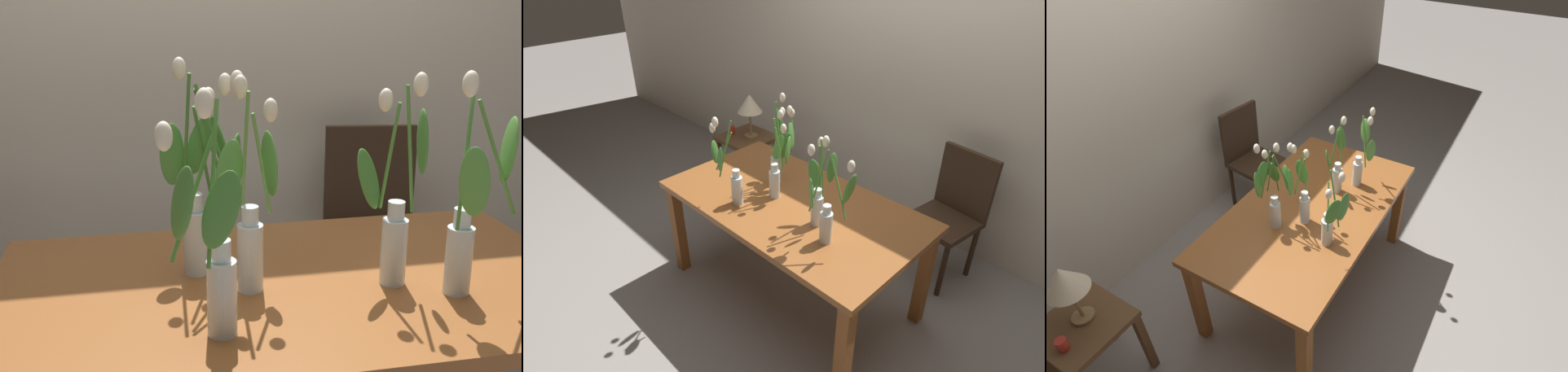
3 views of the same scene
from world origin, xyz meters
TOP-DOWN VIEW (x-y plane):
  - room_wall_rear at (0.00, 1.33)m, footprint 9.00×0.10m
  - dining_table at (0.00, 0.00)m, footprint 1.60×0.90m
  - tulip_vase_0 at (0.41, -0.17)m, footprint 0.23×0.19m
  - tulip_vase_1 at (-0.25, -0.27)m, footprint 0.18×0.16m
  - tulip_vase_2 at (-0.12, -0.01)m, footprint 0.18×0.14m
  - tulip_vase_3 at (0.25, -0.06)m, footprint 0.20×0.11m
  - tulip_vase_4 at (-0.23, 0.13)m, footprint 0.23×0.20m
  - dining_chair at (0.60, 0.96)m, footprint 0.45×0.45m

SIDE VIEW (x-z plane):
  - dining_chair at x=0.60m, z-range 0.06..0.99m
  - dining_table at x=0.00m, z-range 0.28..1.02m
  - tulip_vase_2 at x=-0.12m, z-range 0.64..1.20m
  - tulip_vase_3 at x=0.25m, z-range 0.65..1.21m
  - tulip_vase_1 at x=-0.25m, z-range 0.64..1.22m
  - tulip_vase_0 at x=0.41m, z-range 0.64..1.22m
  - tulip_vase_4 at x=-0.23m, z-range 0.68..1.27m
  - room_wall_rear at x=0.00m, z-range 0.00..2.70m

